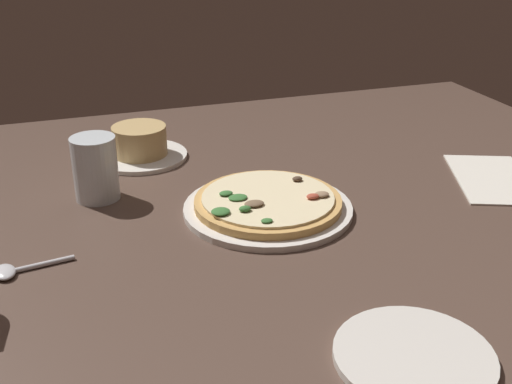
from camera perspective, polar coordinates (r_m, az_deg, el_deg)
dining_table at (r=101.38cm, az=-1.04°, el=-2.41°), size 150.00×110.00×4.00cm
pizza_main at (r=98.66cm, az=1.05°, el=-1.13°), size 26.05×26.05×3.37cm
ramekin_on_saucer at (r=120.76cm, az=-10.26°, el=4.11°), size 17.20×17.20×6.21cm
water_glass at (r=104.98cm, az=-14.03°, el=1.74°), size 7.10×7.10×10.34cm
side_plate at (r=71.23cm, az=13.84°, el=-13.97°), size 17.00×17.00×0.90cm
paper_menu at (r=117.66cm, az=20.23°, el=1.11°), size 19.50×24.30×0.30cm
spoon at (r=88.92cm, az=-20.63°, el=-6.49°), size 10.49×4.36×1.00cm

